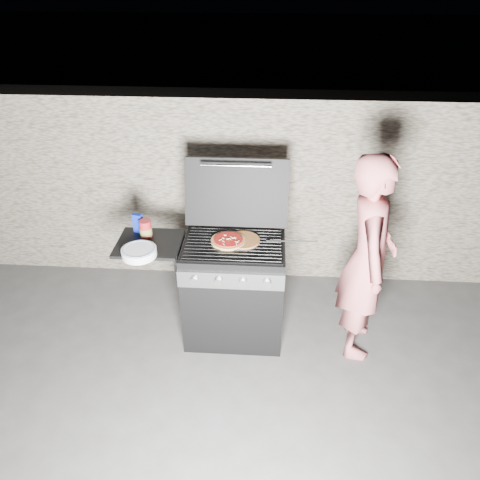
# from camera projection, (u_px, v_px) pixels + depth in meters

# --- Properties ---
(ground) EXTENTS (50.00, 50.00, 0.00)m
(ground) POSITION_uv_depth(u_px,v_px,m) (234.00, 332.00, 4.11)
(ground) COLOR #3B3937
(stone_wall) EXTENTS (8.00, 0.35, 1.80)m
(stone_wall) POSITION_uv_depth(u_px,v_px,m) (242.00, 187.00, 4.53)
(stone_wall) COLOR gray
(stone_wall) RESTS_ON ground
(gas_grill) EXTENTS (1.34, 0.79, 0.91)m
(gas_grill) POSITION_uv_depth(u_px,v_px,m) (204.00, 289.00, 3.89)
(gas_grill) COLOR black
(gas_grill) RESTS_ON ground
(pizza_topped) EXTENTS (0.30, 0.30, 0.03)m
(pizza_topped) POSITION_uv_depth(u_px,v_px,m) (228.00, 240.00, 3.65)
(pizza_topped) COLOR tan
(pizza_topped) RESTS_ON gas_grill
(pizza_plain) EXTENTS (0.30, 0.30, 0.01)m
(pizza_plain) POSITION_uv_depth(u_px,v_px,m) (243.00, 240.00, 3.67)
(pizza_plain) COLOR orange
(pizza_plain) RESTS_ON gas_grill
(sauce_jar) EXTENTS (0.11, 0.11, 0.15)m
(sauce_jar) POSITION_uv_depth(u_px,v_px,m) (146.00, 229.00, 3.70)
(sauce_jar) COLOR maroon
(sauce_jar) RESTS_ON gas_grill
(blue_carton) EXTENTS (0.08, 0.06, 0.16)m
(blue_carton) POSITION_uv_depth(u_px,v_px,m) (138.00, 223.00, 3.77)
(blue_carton) COLOR navy
(blue_carton) RESTS_ON gas_grill
(plate_stack) EXTENTS (0.34, 0.34, 0.06)m
(plate_stack) POSITION_uv_depth(u_px,v_px,m) (139.00, 252.00, 3.49)
(plate_stack) COLOR white
(plate_stack) RESTS_ON gas_grill
(person) EXTENTS (0.46, 0.66, 1.71)m
(person) POSITION_uv_depth(u_px,v_px,m) (368.00, 259.00, 3.56)
(person) COLOR #C35F62
(person) RESTS_ON ground
(tongs) EXTENTS (0.39, 0.11, 0.08)m
(tongs) POSITION_uv_depth(u_px,v_px,m) (291.00, 242.00, 3.59)
(tongs) COLOR black
(tongs) RESTS_ON gas_grill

